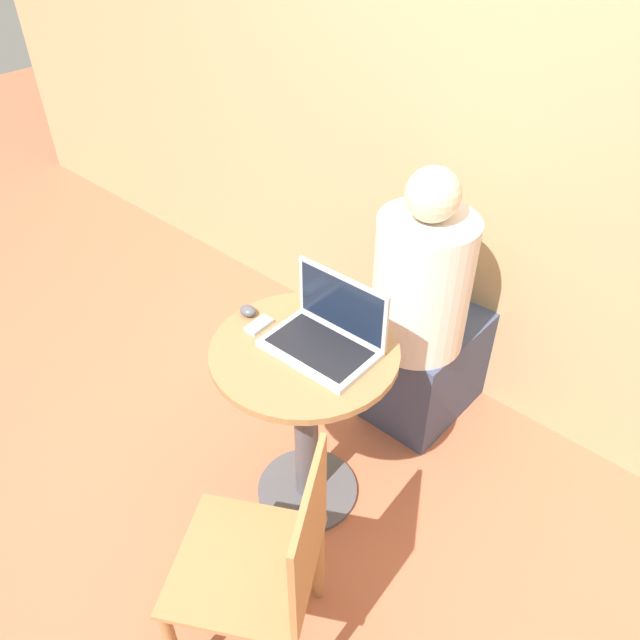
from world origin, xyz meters
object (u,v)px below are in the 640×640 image
object	(u,v)px
laptop	(327,334)
person_seated	(425,325)
chair_empty	(267,567)
cell_phone	(259,325)

from	to	relation	value
laptop	person_seated	size ratio (longest dim) A/B	0.30
chair_empty	person_seated	distance (m)	1.17
chair_empty	person_seated	xyz separation A→B (m)	(-0.24, 1.14, 0.06)
chair_empty	person_seated	size ratio (longest dim) A/B	0.69
laptop	chair_empty	size ratio (longest dim) A/B	0.43
cell_phone	chair_empty	bearing A→B (deg)	-43.78
laptop	person_seated	world-z (taller)	person_seated
laptop	person_seated	bearing A→B (deg)	87.96
chair_empty	cell_phone	bearing A→B (deg)	136.22
cell_phone	person_seated	size ratio (longest dim) A/B	0.08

